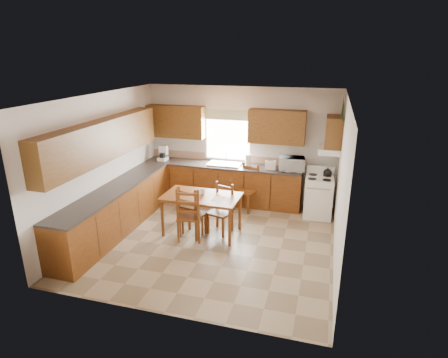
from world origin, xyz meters
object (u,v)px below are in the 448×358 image
(chair_far_left, at_px, (220,209))
(chair_far_right, at_px, (246,188))
(chair_near_right, at_px, (192,211))
(stove, at_px, (318,197))
(microwave, at_px, (292,164))
(chair_near_left, at_px, (190,213))
(dining_table, at_px, (202,214))

(chair_far_left, bearing_deg, chair_far_right, 95.69)
(chair_near_right, xyz_separation_m, chair_far_left, (0.48, 0.28, -0.02))
(stove, distance_m, microwave, 0.93)
(stove, height_order, chair_far_left, chair_far_left)
(chair_near_left, bearing_deg, dining_table, -122.70)
(chair_near_right, distance_m, chair_far_right, 1.69)
(chair_near_right, height_order, chair_far_right, chair_far_right)
(microwave, xyz_separation_m, chair_far_left, (-1.19, -1.57, -0.58))
(dining_table, relative_size, chair_near_right, 1.43)
(microwave, relative_size, chair_far_left, 0.52)
(stove, relative_size, microwave, 1.69)
(chair_near_right, bearing_deg, stove, -134.01)
(dining_table, bearing_deg, stove, 35.26)
(microwave, relative_size, chair_near_left, 0.48)
(chair_near_right, bearing_deg, dining_table, -119.76)
(dining_table, bearing_deg, microwave, 49.19)
(microwave, xyz_separation_m, chair_near_left, (-1.66, -1.99, -0.54))
(microwave, xyz_separation_m, chair_far_right, (-0.95, -0.32, -0.55))
(dining_table, bearing_deg, chair_far_right, 68.30)
(chair_near_right, distance_m, chair_far_left, 0.55)
(dining_table, bearing_deg, chair_near_left, -112.19)
(chair_near_left, bearing_deg, chair_near_right, -96.01)
(stove, height_order, chair_near_left, chair_near_left)
(microwave, bearing_deg, dining_table, -139.84)
(stove, xyz_separation_m, chair_near_left, (-2.29, -1.75, 0.10))
(microwave, height_order, chair_far_left, microwave)
(microwave, height_order, chair_far_right, microwave)
(microwave, relative_size, chair_near_right, 0.50)
(microwave, height_order, chair_near_left, microwave)
(chair_far_left, bearing_deg, microwave, 69.49)
(chair_far_left, height_order, chair_far_right, chair_far_right)
(microwave, relative_size, chair_far_right, 0.49)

